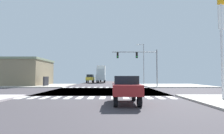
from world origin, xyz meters
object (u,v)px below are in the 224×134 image
Objects in this scene: bank_building at (9,72)px; sedan_farside_2 at (102,78)px; sedan_leading_4 at (125,87)px; traffic_signal_mast at (139,59)px; suv_crossing_1 at (90,78)px; box_truck_trailing_1 at (101,74)px; street_lamp at (142,61)px.

bank_building reaches higher than sedan_farside_2.
sedan_farside_2 is 1.00× the size of sedan_leading_4.
sedan_farside_2 is (-7.71, 28.85, -3.66)m from traffic_signal_mast.
suv_crossing_1 is at bearing 71.87° from sedan_farside_2.
sedan_leading_4 is at bearing -48.31° from bank_building.
box_truck_trailing_1 is at bearing 110.80° from traffic_signal_mast.
box_truck_trailing_1 is at bearing 90.00° from sedan_farside_2.
box_truck_trailing_1 reaches higher than sedan_leading_4.
traffic_signal_mast is at bearing 104.96° from sedan_farside_2.
traffic_signal_mast is 1.79× the size of sedan_leading_4.
street_lamp is 2.14× the size of sedan_leading_4.
traffic_signal_mast is 19.00m from sedan_leading_4.
sedan_farside_2 is at bearing 118.76° from street_lamp.
street_lamp reaches higher than traffic_signal_mast.
box_truck_trailing_1 reaches higher than suv_crossing_1.
street_lamp reaches higher than box_truck_trailing_1.
bank_building is 20.07m from suv_crossing_1.
traffic_signal_mast is 1.79× the size of sedan_farside_2.
street_lamp reaches higher than sedan_farside_2.
street_lamp is 28.42m from bank_building.
bank_building is (-27.98, -4.17, -2.73)m from street_lamp.
sedan_leading_4 is 0.60× the size of box_truck_trailing_1.
traffic_signal_mast reaches higher than sedan_leading_4.
street_lamp reaches higher than bank_building.
sedan_farside_2 is at bearing 51.59° from bank_building.
street_lamp is 21.42m from sedan_farside_2.
box_truck_trailing_1 is (-10.10, 9.83, -2.86)m from street_lamp.
sedan_leading_4 is (-3.71, -18.28, -3.66)m from traffic_signal_mast.
box_truck_trailing_1 is at bearing 135.77° from street_lamp.
bank_building reaches higher than box_truck_trailing_1.
traffic_signal_mast is 22.66m from suv_crossing_1.
bank_building reaches higher than suv_crossing_1.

